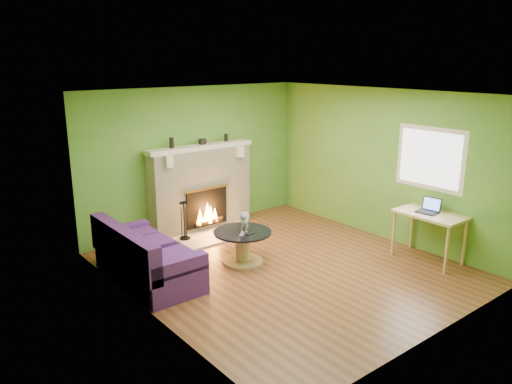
# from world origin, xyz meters

# --- Properties ---
(floor) EXTENTS (5.00, 5.00, 0.00)m
(floor) POSITION_xyz_m (0.00, 0.00, 0.00)
(floor) COLOR brown
(floor) RESTS_ON ground
(ceiling) EXTENTS (5.00, 5.00, 0.00)m
(ceiling) POSITION_xyz_m (0.00, 0.00, 2.60)
(ceiling) COLOR white
(ceiling) RESTS_ON wall_back
(wall_back) EXTENTS (5.00, 0.00, 5.00)m
(wall_back) POSITION_xyz_m (0.00, 2.50, 1.30)
(wall_back) COLOR #438029
(wall_back) RESTS_ON floor
(wall_front) EXTENTS (5.00, 0.00, 5.00)m
(wall_front) POSITION_xyz_m (0.00, -2.50, 1.30)
(wall_front) COLOR #438029
(wall_front) RESTS_ON floor
(wall_left) EXTENTS (0.00, 5.00, 5.00)m
(wall_left) POSITION_xyz_m (-2.25, 0.00, 1.30)
(wall_left) COLOR #438029
(wall_left) RESTS_ON floor
(wall_right) EXTENTS (0.00, 5.00, 5.00)m
(wall_right) POSITION_xyz_m (2.25, 0.00, 1.30)
(wall_right) COLOR #438029
(wall_right) RESTS_ON floor
(window_frame) EXTENTS (0.00, 1.20, 1.20)m
(window_frame) POSITION_xyz_m (2.24, -0.90, 1.55)
(window_frame) COLOR silver
(window_frame) RESTS_ON wall_right
(window_pane) EXTENTS (0.00, 1.06, 1.06)m
(window_pane) POSITION_xyz_m (2.23, -0.90, 1.55)
(window_pane) COLOR white
(window_pane) RESTS_ON wall_right
(fireplace) EXTENTS (2.10, 0.46, 1.58)m
(fireplace) POSITION_xyz_m (0.00, 2.32, 0.77)
(fireplace) COLOR beige
(fireplace) RESTS_ON floor
(hearth) EXTENTS (1.50, 0.75, 0.03)m
(hearth) POSITION_xyz_m (0.00, 1.80, 0.01)
(hearth) COLOR beige
(hearth) RESTS_ON floor
(mantel) EXTENTS (2.10, 0.28, 0.08)m
(mantel) POSITION_xyz_m (0.00, 2.30, 1.54)
(mantel) COLOR beige
(mantel) RESTS_ON fireplace
(sofa) EXTENTS (0.87, 1.87, 0.84)m
(sofa) POSITION_xyz_m (-1.86, 0.92, 0.32)
(sofa) COLOR #3A1759
(sofa) RESTS_ON floor
(coffee_table) EXTENTS (0.90, 0.90, 0.51)m
(coffee_table) POSITION_xyz_m (-0.37, 0.57, 0.29)
(coffee_table) COLOR tan
(coffee_table) RESTS_ON floor
(desk) EXTENTS (0.60, 1.04, 0.77)m
(desk) POSITION_xyz_m (1.95, -1.17, 0.67)
(desk) COLOR tan
(desk) RESTS_ON floor
(cat) EXTENTS (0.49, 0.53, 0.33)m
(cat) POSITION_xyz_m (-0.29, 0.62, 0.67)
(cat) COLOR slate
(cat) RESTS_ON coffee_table
(remote_silver) EXTENTS (0.16, 0.14, 0.02)m
(remote_silver) POSITION_xyz_m (-0.47, 0.45, 0.52)
(remote_silver) COLOR gray
(remote_silver) RESTS_ON coffee_table
(remote_black) EXTENTS (0.17, 0.08, 0.02)m
(remote_black) POSITION_xyz_m (-0.35, 0.39, 0.52)
(remote_black) COLOR black
(remote_black) RESTS_ON coffee_table
(laptop) EXTENTS (0.30, 0.33, 0.23)m
(laptop) POSITION_xyz_m (1.93, -1.12, 0.88)
(laptop) COLOR black
(laptop) RESTS_ON desk
(fire_tools) EXTENTS (0.18, 0.18, 0.69)m
(fire_tools) POSITION_xyz_m (-0.59, 1.95, 0.37)
(fire_tools) COLOR black
(fire_tools) RESTS_ON hearth
(mantel_vase_left) EXTENTS (0.08, 0.08, 0.18)m
(mantel_vase_left) POSITION_xyz_m (-0.56, 2.33, 1.67)
(mantel_vase_left) COLOR black
(mantel_vase_left) RESTS_ON mantel
(mantel_vase_right) EXTENTS (0.07, 0.07, 0.14)m
(mantel_vase_right) POSITION_xyz_m (0.59, 2.33, 1.65)
(mantel_vase_right) COLOR black
(mantel_vase_right) RESTS_ON mantel
(mantel_box) EXTENTS (0.12, 0.08, 0.10)m
(mantel_box) POSITION_xyz_m (0.07, 2.33, 1.63)
(mantel_box) COLOR black
(mantel_box) RESTS_ON mantel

